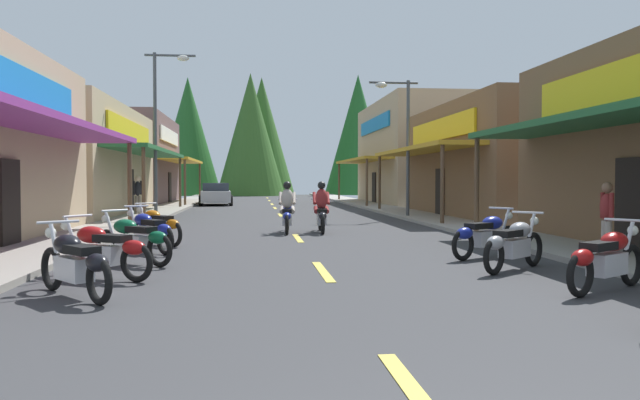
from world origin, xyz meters
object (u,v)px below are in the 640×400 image
object	(u,v)px
pedestrian_browsing	(607,215)
parked_car_curbside	(216,194)
motorcycle_parked_left_0	(75,262)
motorcycle_parked_left_4	(157,225)
motorcycle_parked_left_3	(148,231)
rider_cruising_lead	(321,211)
pedestrian_by_shop	(138,192)
motorcycle_parked_right_2	(514,243)
motorcycle_parked_left_2	(133,239)
motorcycle_parked_right_3	(485,234)
streetlamp_left	(162,113)
motorcycle_parked_left_1	(102,249)
motorcycle_parked_right_1	(606,258)
rider_cruising_trailing	(287,211)
streetlamp_right	(401,128)

from	to	relation	value
pedestrian_browsing	parked_car_curbside	xyz separation A→B (m)	(-9.46, 28.00, -0.22)
motorcycle_parked_left_0	motorcycle_parked_left_4	distance (m)	6.88
motorcycle_parked_left_3	rider_cruising_lead	size ratio (longest dim) A/B	0.81
motorcycle_parked_left_4	pedestrian_by_shop	bearing A→B (deg)	-28.09
motorcycle_parked_right_2	rider_cruising_lead	bearing A→B (deg)	67.47
motorcycle_parked_left_2	pedestrian_browsing	size ratio (longest dim) A/B	1.09
motorcycle_parked_left_3	motorcycle_parked_right_3	bearing A→B (deg)	-142.39
streetlamp_left	motorcycle_parked_right_3	distance (m)	16.46
motorcycle_parked_left_1	motorcycle_parked_left_2	size ratio (longest dim) A/B	1.09
rider_cruising_lead	motorcycle_parked_left_2	bearing A→B (deg)	149.85
motorcycle_parked_right_3	parked_car_curbside	distance (m)	28.34
motorcycle_parked_left_4	motorcycle_parked_right_2	bearing A→B (deg)	-166.64
motorcycle_parked_left_2	motorcycle_parked_left_4	bearing A→B (deg)	-49.46
motorcycle_parked_right_1	pedestrian_by_shop	distance (m)	21.84
motorcycle_parked_right_1	pedestrian_browsing	world-z (taller)	pedestrian_browsing
motorcycle_parked_right_3	motorcycle_parked_left_0	size ratio (longest dim) A/B	1.08
pedestrian_browsing	streetlamp_left	bearing A→B (deg)	-41.78
rider_cruising_trailing	motorcycle_parked_right_3	bearing A→B (deg)	-146.01
streetlamp_right	motorcycle_parked_right_2	size ratio (longest dim) A/B	3.35
motorcycle_parked_left_1	parked_car_curbside	xyz separation A→B (m)	(0.08, 29.38, 0.20)
motorcycle_parked_left_2	rider_cruising_lead	xyz separation A→B (m)	(4.36, 6.63, 0.17)
motorcycle_parked_right_2	motorcycle_parked_left_3	size ratio (longest dim) A/B	0.98
motorcycle_parked_right_2	motorcycle_parked_left_4	bearing A→B (deg)	104.09
motorcycle_parked_right_1	motorcycle_parked_right_3	world-z (taller)	same
motorcycle_parked_left_3	pedestrian_browsing	distance (m)	9.71
streetlamp_left	motorcycle_parked_left_4	world-z (taller)	streetlamp_left
motorcycle_parked_right_2	motorcycle_parked_left_4	size ratio (longest dim) A/B	1.01
motorcycle_parked_right_3	motorcycle_parked_left_3	distance (m)	7.32
streetlamp_right	motorcycle_parked_left_1	bearing A→B (deg)	-119.88
motorcycle_parked_right_1	rider_cruising_lead	size ratio (longest dim) A/B	0.87
streetlamp_right	pedestrian_by_shop	xyz separation A→B (m)	(-11.13, 2.53, -2.71)
motorcycle_parked_right_3	motorcycle_parked_left_2	bearing A→B (deg)	149.65
streetlamp_right	motorcycle_parked_right_3	world-z (taller)	streetlamp_right
motorcycle_parked_right_2	rider_cruising_trailing	world-z (taller)	rider_cruising_trailing
motorcycle_parked_left_0	rider_cruising_trailing	xyz separation A→B (m)	(3.46, 9.99, 0.17)
motorcycle_parked_right_1	motorcycle_parked_right_3	size ratio (longest dim) A/B	1.00
motorcycle_parked_right_1	motorcycle_parked_left_2	size ratio (longest dim) A/B	1.08
motorcycle_parked_left_2	parked_car_curbside	world-z (taller)	parked_car_curbside
motorcycle_parked_right_2	parked_car_curbside	xyz separation A→B (m)	(-6.99, 29.19, 0.20)
motorcycle_parked_left_1	pedestrian_by_shop	distance (m)	17.60
motorcycle_parked_left_0	pedestrian_by_shop	distance (m)	19.18
motorcycle_parked_left_0	parked_car_curbside	distance (m)	30.98
motorcycle_parked_left_2	motorcycle_parked_left_3	distance (m)	1.96
motorcycle_parked_right_2	motorcycle_parked_left_2	bearing A→B (deg)	127.42
streetlamp_right	motorcycle_parked_left_2	bearing A→B (deg)	-122.59
motorcycle_parked_left_3	motorcycle_parked_left_4	world-z (taller)	same
motorcycle_parked_right_2	motorcycle_parked_left_2	distance (m)	7.08
motorcycle_parked_left_1	motorcycle_parked_left_4	bearing A→B (deg)	-59.26
pedestrian_by_shop	pedestrian_browsing	distance (m)	20.08
rider_cruising_trailing	motorcycle_parked_left_1	bearing A→B (deg)	161.29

